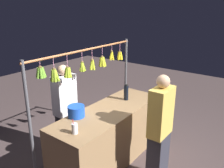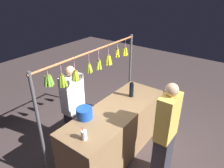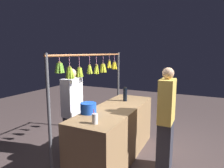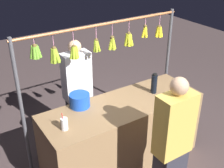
# 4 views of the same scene
# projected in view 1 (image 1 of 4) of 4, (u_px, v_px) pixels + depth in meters

# --- Properties ---
(ground_plane) EXTENTS (12.00, 12.00, 0.00)m
(ground_plane) POSITION_uv_depth(u_px,v_px,m) (109.00, 159.00, 3.92)
(ground_plane) COLOR #493A3A
(market_counter) EXTENTS (2.06, 0.72, 0.90)m
(market_counter) POSITION_uv_depth(u_px,v_px,m) (109.00, 135.00, 3.78)
(market_counter) COLOR olive
(market_counter) RESTS_ON ground
(display_rack) EXTENTS (2.28, 0.13, 1.83)m
(display_rack) POSITION_uv_depth(u_px,v_px,m) (86.00, 77.00, 3.71)
(display_rack) COLOR #4C4C51
(display_rack) RESTS_ON ground
(water_bottle) EXTENTS (0.08, 0.08, 0.27)m
(water_bottle) POSITION_uv_depth(u_px,v_px,m) (126.00, 93.00, 3.98)
(water_bottle) COLOR black
(water_bottle) RESTS_ON market_counter
(blue_bucket) EXTENTS (0.25, 0.25, 0.17)m
(blue_bucket) POSITION_uv_depth(u_px,v_px,m) (76.00, 111.00, 3.39)
(blue_bucket) COLOR blue
(blue_bucket) RESTS_ON market_counter
(drink_cup) EXTENTS (0.08, 0.08, 0.20)m
(drink_cup) POSITION_uv_depth(u_px,v_px,m) (75.00, 128.00, 2.95)
(drink_cup) COLOR silver
(drink_cup) RESTS_ON market_counter
(vendor_person) EXTENTS (0.37, 0.20, 1.57)m
(vendor_person) POSITION_uv_depth(u_px,v_px,m) (66.00, 111.00, 3.87)
(vendor_person) COLOR #2D2D38
(vendor_person) RESTS_ON ground
(customer_person) EXTENTS (0.38, 0.21, 1.62)m
(customer_person) POSITION_uv_depth(u_px,v_px,m) (159.00, 132.00, 3.19)
(customer_person) COLOR #2D2D38
(customer_person) RESTS_ON ground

